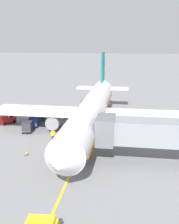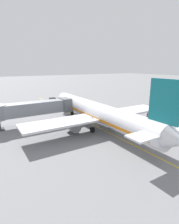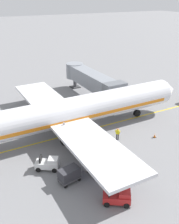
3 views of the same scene
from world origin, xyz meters
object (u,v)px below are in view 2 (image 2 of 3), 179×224
object	(u,v)px
ground_crew_wing_walker	(102,115)
baggage_tug_trailing	(151,116)
baggage_cart_second_in_train	(134,118)
baggage_cart_front	(126,115)
safety_cone_nose_left	(97,112)
baggage_tug_lead	(139,127)
parked_airliner	(97,113)
baggage_cart_third_in_train	(145,122)
jet_bridge	(33,108)
safety_cone_nose_right	(86,107)
pushback_tractor	(54,102)

from	to	relation	value
ground_crew_wing_walker	baggage_tug_trailing	bearing A→B (deg)	-34.25
baggage_cart_second_in_train	baggage_tug_trailing	bearing A→B (deg)	-8.61
baggage_cart_front	safety_cone_nose_left	bearing A→B (deg)	109.91
baggage_tug_lead	safety_cone_nose_left	bearing A→B (deg)	88.82
baggage_cart_second_in_train	baggage_tug_lead	bearing A→B (deg)	-124.63
baggage_cart_second_in_train	ground_crew_wing_walker	size ratio (longest dim) A/B	1.76
parked_airliner	baggage_tug_lead	size ratio (longest dim) A/B	13.50
parked_airliner	ground_crew_wing_walker	size ratio (longest dim) A/B	22.01
baggage_cart_front	baggage_cart_third_in_train	distance (m)	5.94
parked_airliner	baggage_tug_trailing	distance (m)	14.18
baggage_cart_front	baggage_cart_second_in_train	distance (m)	2.64
parked_airliner	baggage_tug_lead	xyz separation A→B (m)	(6.05, -5.35, -2.47)
jet_bridge	baggage_tug_lead	world-z (taller)	jet_bridge
baggage_tug_trailing	safety_cone_nose_right	xyz separation A→B (m)	(-6.99, 17.62, -0.42)
jet_bridge	safety_cone_nose_right	size ratio (longest dim) A/B	28.54
pushback_tractor	safety_cone_nose_left	bearing A→B (deg)	-67.07
jet_bridge	baggage_cart_third_in_train	xyz separation A→B (m)	(19.27, -13.27, -2.51)
pushback_tractor	baggage_tug_lead	distance (m)	30.27
pushback_tractor	baggage_cart_third_in_train	bearing A→B (deg)	-72.53
pushback_tractor	safety_cone_nose_right	distance (m)	10.78
baggage_tug_lead	baggage_cart_front	distance (m)	7.75
parked_airliner	baggage_tug_trailing	xyz separation A→B (m)	(13.87, -1.61, -2.47)
parked_airliner	safety_cone_nose_left	xyz separation A→B (m)	(6.36, 9.48, -2.90)
baggage_tug_trailing	baggage_tug_lead	bearing A→B (deg)	-154.47
pushback_tractor	baggage_tug_trailing	distance (m)	29.38
parked_airliner	pushback_tractor	world-z (taller)	parked_airliner
baggage_cart_second_in_train	baggage_cart_front	bearing A→B (deg)	89.31
pushback_tractor	baggage_cart_third_in_train	distance (m)	29.89
jet_bridge	safety_cone_nose_left	size ratio (longest dim) A/B	28.54
jet_bridge	ground_crew_wing_walker	bearing A→B (deg)	-16.26
ground_crew_wing_walker	safety_cone_nose_right	distance (m)	11.49
baggage_tug_trailing	pushback_tractor	bearing A→B (deg)	118.01
pushback_tractor	baggage_tug_lead	world-z (taller)	pushback_tractor
pushback_tractor	baggage_tug_trailing	xyz separation A→B (m)	(13.79, -25.94, -0.39)
parked_airliner	baggage_cart_third_in_train	distance (m)	10.22
baggage_cart_second_in_train	baggage_cart_third_in_train	distance (m)	3.30
baggage_tug_trailing	safety_cone_nose_left	xyz separation A→B (m)	(-7.52, 11.09, -0.42)
baggage_cart_third_in_train	baggage_tug_trailing	bearing A→B (deg)	28.14
parked_airliner	baggage_tug_trailing	bearing A→B (deg)	-6.63
baggage_tug_trailing	ground_crew_wing_walker	distance (m)	11.37
jet_bridge	baggage_tug_lead	distance (m)	21.92
baggage_cart_third_in_train	ground_crew_wing_walker	xyz separation A→B (m)	(-4.58, 8.98, 0.00)
baggage_cart_second_in_train	safety_cone_nose_right	xyz separation A→B (m)	(-2.25, 16.90, -0.66)
safety_cone_nose_left	safety_cone_nose_right	distance (m)	6.54
baggage_cart_third_in_train	safety_cone_nose_left	xyz separation A→B (m)	(-2.70, 13.67, -0.66)
baggage_cart_third_in_train	baggage_cart_second_in_train	bearing A→B (deg)	88.69
baggage_cart_front	baggage_cart_third_in_train	bearing A→B (deg)	-91.04
pushback_tractor	baggage_cart_second_in_train	world-z (taller)	pushback_tractor
jet_bridge	ground_crew_wing_walker	size ratio (longest dim) A/B	9.97
baggage_tug_lead	baggage_tug_trailing	size ratio (longest dim) A/B	1.00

